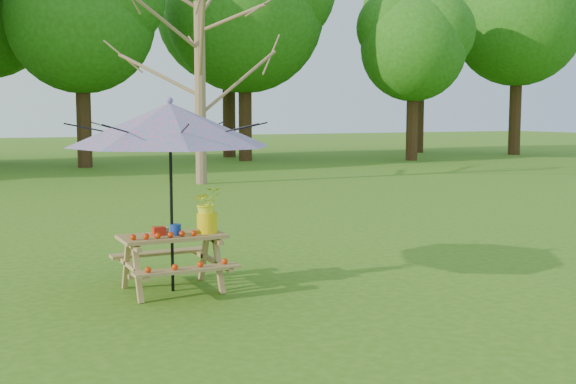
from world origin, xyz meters
name	(u,v)px	position (x,y,z in m)	size (l,w,h in m)	color
ground	(232,367)	(0.00, 0.00, 0.00)	(120.00, 120.00, 0.00)	#386713
picnic_table	(173,264)	(0.33, 2.70, 0.33)	(1.20, 1.32, 0.67)	#A18249
patio_umbrella	(170,125)	(0.33, 2.70, 1.95)	(2.66, 2.66, 2.27)	black
produce_bins	(167,230)	(0.27, 2.72, 0.72)	(0.31, 0.35, 0.13)	red
tomatoes_row	(164,235)	(0.18, 2.52, 0.71)	(0.77, 0.13, 0.07)	red
flower_bucket	(207,208)	(0.74, 2.65, 0.96)	(0.35, 0.31, 0.55)	yellow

